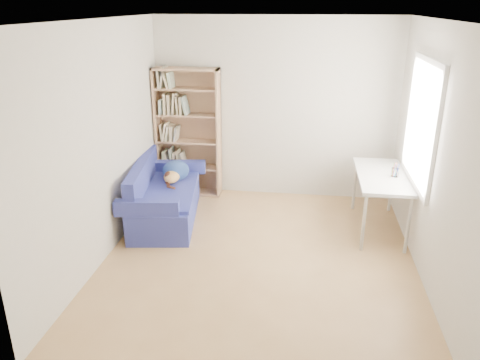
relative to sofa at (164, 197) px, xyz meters
name	(u,v)px	position (x,y,z in m)	size (l,w,h in m)	color
ground	(259,258)	(1.38, -0.90, -0.31)	(4.00, 4.00, 0.00)	#A87D4B
room_shell	(271,118)	(1.48, -0.86, 1.33)	(3.54, 4.04, 2.62)	silver
sofa	(164,197)	(0.00, 0.00, 0.00)	(0.99, 1.72, 0.80)	navy
bookshelf	(188,138)	(0.13, 0.94, 0.56)	(0.95, 0.29, 1.89)	#A97D5B
desk	(382,179)	(2.81, 0.06, 0.37)	(0.60, 1.31, 0.75)	silver
pen_cup	(395,171)	(2.95, 0.02, 0.51)	(0.09, 0.09, 0.18)	white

